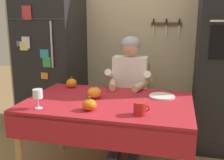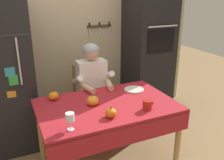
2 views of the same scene
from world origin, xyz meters
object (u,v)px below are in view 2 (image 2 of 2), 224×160
Objects in this scene: wall_oven at (148,48)px; pumpkin_medium at (54,96)px; seated_person at (94,85)px; dining_table at (108,112)px; chair_behind_person at (89,96)px; pumpkin_large at (93,100)px; refrigerator at (2,77)px; pumpkin_small at (111,113)px; wine_glass at (70,118)px; serving_tray at (134,90)px; coffee_mug at (147,105)px.

pumpkin_medium is (-1.52, -0.58, -0.26)m from wall_oven.
dining_table is at bearing -96.73° from seated_person.
pumpkin_large is (-0.21, -0.73, 0.28)m from chair_behind_person.
pumpkin_small is at bearing -52.39° from refrigerator.
wall_oven reaches higher than dining_table.
wine_glass reaches higher than dining_table.
wine_glass is at bearing -68.15° from refrigerator.
serving_tray is at bearing -56.98° from chair_behind_person.
coffee_mug is (0.31, -0.26, 0.13)m from dining_table.
wine_glass is (-1.52, -1.24, -0.20)m from wall_oven.
refrigerator is 1.44m from pumpkin_small.
wine_glass is 1.25× the size of pumpkin_large.
coffee_mug is at bearing 3.93° from wine_glass.
serving_tray is (0.58, 0.17, -0.04)m from pumpkin_large.
chair_behind_person is 7.56× the size of pumpkin_large.
seated_person reaches higher than pumpkin_small.
wine_glass reaches higher than pumpkin_small.
refrigerator is 2.01m from wall_oven.
wall_oven is at bearing 18.05° from seated_person.
seated_person is (-0.98, -0.32, -0.31)m from wall_oven.
chair_behind_person is at bearing -172.43° from wall_oven.
pumpkin_medium is 0.92m from serving_tray.
pumpkin_large is at bearing 101.43° from pumpkin_small.
pumpkin_large is at bearing -105.99° from chair_behind_person.
serving_tray is at bearing -131.51° from wall_oven.
wine_glass is at bearing -89.73° from pumpkin_medium.
pumpkin_large is at bearing -163.56° from serving_tray.
chair_behind_person reaches higher than wine_glass.
refrigerator is 1.29m from wine_glass.
pumpkin_small is at bearing -106.66° from dining_table.
chair_behind_person is (1.02, -0.09, -0.39)m from refrigerator.
wall_oven reaches higher than coffee_mug.
chair_behind_person is (-0.98, -0.13, -0.54)m from wall_oven.
chair_behind_person reaches higher than dining_table.
wall_oven reaches higher than refrigerator.
seated_person is 1.07m from wine_glass.
wall_oven is (2.00, 0.04, 0.15)m from refrigerator.
refrigerator reaches higher than pumpkin_medium.
seated_person is at bearing -15.29° from refrigerator.
chair_behind_person reaches higher than pumpkin_medium.
wall_oven is 1.42m from coffee_mug.
dining_table is at bearing 33.60° from wine_glass.
wall_oven is 18.48× the size of pumpkin_medium.
chair_behind_person is at bearing 84.87° from dining_table.
coffee_mug is 0.99m from pumpkin_medium.
dining_table is 0.60m from pumpkin_medium.
pumpkin_large is at bearing -111.11° from seated_person.
chair_behind_person is 0.29m from seated_person.
serving_tray is (0.91, -0.12, -0.04)m from pumpkin_medium.
wine_glass is 1.36× the size of pumpkin_medium.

